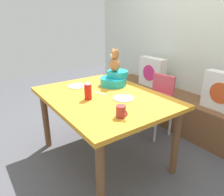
# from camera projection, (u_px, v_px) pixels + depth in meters

# --- Properties ---
(ground_plane) EXTENTS (8.00, 8.00, 0.00)m
(ground_plane) POSITION_uv_depth(u_px,v_px,m) (105.00, 157.00, 2.37)
(ground_plane) COLOR #4C4C51
(back_wall) EXTENTS (4.40, 0.10, 2.60)m
(back_wall) POSITION_uv_depth(u_px,v_px,m) (202.00, 31.00, 2.73)
(back_wall) COLOR silver
(back_wall) RESTS_ON ground_plane
(window_bench) EXTENTS (2.60, 0.44, 0.46)m
(window_bench) POSITION_uv_depth(u_px,v_px,m) (179.00, 111.00, 2.97)
(window_bench) COLOR brown
(window_bench) RESTS_ON ground_plane
(pillow_floral_left) EXTENTS (0.44, 0.15, 0.44)m
(pillow_floral_left) POSITION_uv_depth(u_px,v_px,m) (152.00, 72.00, 3.22)
(pillow_floral_left) COLOR white
(pillow_floral_left) RESTS_ON window_bench
(pillow_floral_right) EXTENTS (0.44, 0.15, 0.44)m
(pillow_floral_right) POSITION_uv_depth(u_px,v_px,m) (223.00, 92.00, 2.38)
(pillow_floral_right) COLOR white
(pillow_floral_right) RESTS_ON window_bench
(dining_table) EXTENTS (1.37, 1.04, 0.74)m
(dining_table) POSITION_uv_depth(u_px,v_px,m) (104.00, 104.00, 2.14)
(dining_table) COLOR orange
(dining_table) RESTS_ON ground_plane
(highchair) EXTENTS (0.38, 0.49, 0.79)m
(highchair) POSITION_uv_depth(u_px,v_px,m) (157.00, 97.00, 2.66)
(highchair) COLOR #D84C59
(highchair) RESTS_ON ground_plane
(infant_seat_teal) EXTENTS (0.30, 0.33, 0.16)m
(infant_seat_teal) POSITION_uv_depth(u_px,v_px,m) (115.00, 79.00, 2.40)
(infant_seat_teal) COLOR #18A1AA
(infant_seat_teal) RESTS_ON dining_table
(teddy_bear) EXTENTS (0.13, 0.12, 0.25)m
(teddy_bear) POSITION_uv_depth(u_px,v_px,m) (115.00, 61.00, 2.33)
(teddy_bear) COLOR #A66B3B
(teddy_bear) RESTS_ON infant_seat_teal
(ketchup_bottle) EXTENTS (0.07, 0.07, 0.18)m
(ketchup_bottle) POSITION_uv_depth(u_px,v_px,m) (88.00, 91.00, 1.97)
(ketchup_bottle) COLOR red
(ketchup_bottle) RESTS_ON dining_table
(coffee_mug) EXTENTS (0.12, 0.08, 0.09)m
(coffee_mug) POSITION_uv_depth(u_px,v_px,m) (121.00, 111.00, 1.63)
(coffee_mug) COLOR #9E332D
(coffee_mug) RESTS_ON dining_table
(dinner_plate_near) EXTENTS (0.20, 0.20, 0.01)m
(dinner_plate_near) POSITION_uv_depth(u_px,v_px,m) (124.00, 98.00, 2.01)
(dinner_plate_near) COLOR white
(dinner_plate_near) RESTS_ON dining_table
(dinner_plate_far) EXTENTS (0.20, 0.20, 0.01)m
(dinner_plate_far) POSITION_uv_depth(u_px,v_px,m) (77.00, 86.00, 2.36)
(dinner_plate_far) COLOR white
(dinner_plate_far) RESTS_ON dining_table
(table_fork) EXTENTS (0.17, 0.05, 0.01)m
(table_fork) POSITION_uv_depth(u_px,v_px,m) (99.00, 93.00, 2.15)
(table_fork) COLOR silver
(table_fork) RESTS_ON dining_table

